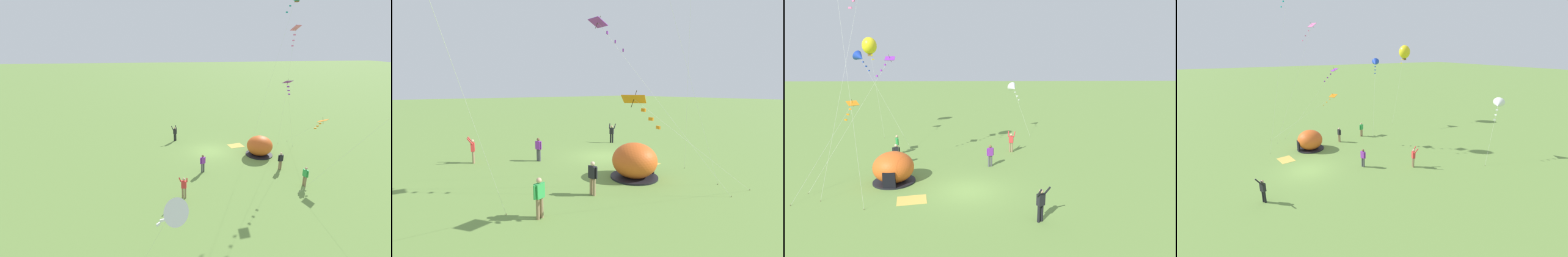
% 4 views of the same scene
% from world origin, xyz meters
% --- Properties ---
extents(ground_plane, '(300.00, 300.00, 0.00)m').
position_xyz_m(ground_plane, '(0.00, 0.00, 0.00)').
color(ground_plane, olive).
extents(popup_tent, '(2.81, 2.81, 2.10)m').
position_xyz_m(popup_tent, '(-4.99, 1.68, 1.00)').
color(popup_tent, '#D8591E').
rests_on(popup_tent, ground).
extents(picnic_blanket, '(1.90, 1.58, 0.01)m').
position_xyz_m(picnic_blanket, '(-3.29, -1.23, 0.01)').
color(picnic_blanket, gold).
rests_on(picnic_blanket, ground).
extents(person_center_field, '(0.58, 0.31, 1.72)m').
position_xyz_m(person_center_field, '(-5.63, 5.27, 0.96)').
color(person_center_field, '#8C7251').
rests_on(person_center_field, ground).
extents(person_far_back, '(0.34, 0.57, 1.72)m').
position_xyz_m(person_far_back, '(-6.28, 8.44, 0.96)').
color(person_far_back, '#8C7251').
rests_on(person_far_back, ground).
extents(person_strolling, '(0.70, 0.58, 1.89)m').
position_xyz_m(person_strolling, '(3.90, 8.75, 1.00)').
color(person_strolling, '#8C7251').
rests_on(person_strolling, ground).
extents(person_with_toddler, '(0.55, 0.37, 1.72)m').
position_xyz_m(person_with_toddler, '(1.71, 4.72, 0.96)').
color(person_with_toddler, '#4C4C51').
rests_on(person_with_toddler, ground).
extents(person_flying_kite, '(0.72, 0.66, 1.89)m').
position_xyz_m(person_flying_kite, '(3.62, -4.01, 1.00)').
color(person_flying_kite, black).
rests_on(person_flying_kite, ground).
extents(kite_white, '(2.36, 3.66, 5.87)m').
position_xyz_m(kite_white, '(5.28, 17.67, 5.22)').
color(kite_white, silver).
rests_on(kite_white, ground).
extents(kite_orange, '(1.59, 8.21, 5.18)m').
position_xyz_m(kite_orange, '(-8.96, 5.62, 4.62)').
color(kite_orange, silver).
rests_on(kite_orange, ground).
extents(kite_purple, '(4.55, 5.46, 8.52)m').
position_xyz_m(kite_purple, '(-5.87, 4.73, 7.82)').
color(kite_purple, silver).
rests_on(kite_purple, ground).
extents(kite_yellow, '(2.74, 3.90, 10.88)m').
position_xyz_m(kite_yellow, '(-11.03, 17.85, 9.94)').
color(kite_yellow, silver).
rests_on(kite_yellow, ground).
extents(kite_blue, '(6.02, 3.97, 9.17)m').
position_xyz_m(kite_blue, '(-10.41, 12.68, 8.54)').
color(kite_blue, silver).
rests_on(kite_blue, ground).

